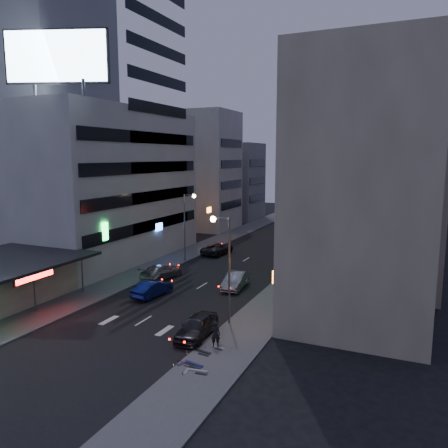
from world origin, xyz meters
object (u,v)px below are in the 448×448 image
Objects in this scene: person at (216,334)px; parked_car_right_far at (307,245)px; scooter_silver_a at (209,361)px; road_car_blue at (152,289)px; parked_car_right_mid at (236,280)px; road_car_silver at (161,271)px; parked_car_left at (217,249)px; scooter_silver_b at (225,341)px; scooter_black_a at (194,358)px; scooter_black_b at (212,344)px; parked_car_right_near at (197,326)px; scooter_blue at (204,357)px.

parked_car_right_far is at bearing -104.51° from person.
person is 0.86× the size of scooter_silver_a.
road_car_blue is at bearing 38.10° from scooter_silver_a.
parked_car_right_mid reaches higher than road_car_silver.
parked_car_left reaches higher than road_car_blue.
scooter_silver_a is (1.05, -3.16, -0.25)m from person.
parked_car_right_far is 2.65× the size of scooter_silver_b.
road_car_silver reaches higher than parked_car_right_far.
parked_car_right_far is 35.43m from scooter_black_a.
person is at bearing -84.61° from parked_car_right_far.
parked_car_right_near is at bearing 55.19° from scooter_black_b.
scooter_black_b is at bearing -84.31° from parked_car_right_far.
person is at bearing 120.24° from parked_car_left.
person is 0.83× the size of scooter_black_b.
parked_car_right_mid reaches higher than scooter_blue.
scooter_blue is (12.66, -15.56, 0.01)m from road_car_silver.
parked_car_right_mid is 13.33m from person.
road_car_silver is 20.06m from scooter_blue.
road_car_silver is at bearing 93.20° from parked_car_left.
road_car_silver is (-10.60, -19.72, 0.11)m from parked_car_right_far.
road_car_silver is (-10.16, 11.70, -0.04)m from parked_car_right_near.
road_car_silver is 3.21× the size of scooter_black_a.
parked_car_right_near is 0.99× the size of parked_car_right_mid.
scooter_silver_a is (4.88, -15.93, -0.04)m from parked_car_right_mid.
parked_car_left is 30.52m from scooter_black_a.
scooter_silver_a is at bearing -117.33° from scooter_blue.
parked_car_right_far is 22.39m from road_car_silver.
road_car_blue is at bearing 58.81° from scooter_black_b.
scooter_silver_b is at bearing -26.04° from parked_car_right_near.
scooter_black_b is at bearing 119.82° from parked_car_left.
scooter_black_a is at bearing -84.92° from parked_car_right_far.
parked_car_left is at bearing 33.20° from scooter_black_b.
scooter_blue is at bearing -83.93° from parked_car_right_far.
road_car_blue reaches higher than scooter_blue.
parked_car_right_near is at bearing 44.54° from scooter_blue.
parked_car_right_near reaches higher than scooter_silver_a.
scooter_silver_a is 0.97× the size of scooter_blue.
scooter_silver_a reaches higher than parked_car_right_far.
parked_car_right_far is at bearing 77.26° from parked_car_right_mid.
parked_car_left is 2.54× the size of scooter_black_b.
parked_car_right_near is 1.05× the size of parked_car_right_far.
road_car_blue is 14.50m from scooter_blue.
scooter_black_b reaches higher than scooter_black_a.
parked_car_left is (-9.59, 24.30, -0.06)m from parked_car_right_near.
scooter_silver_a is at bearing -93.37° from scooter_black_a.
scooter_blue is at bearing 43.77° from scooter_silver_a.
scooter_blue is (12.09, -28.15, 0.02)m from parked_car_left.
person reaches higher than parked_car_right_far.
scooter_black_b is (-0.33, 1.76, 0.00)m from scooter_blue.
scooter_silver_b reaches higher than scooter_black_a.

